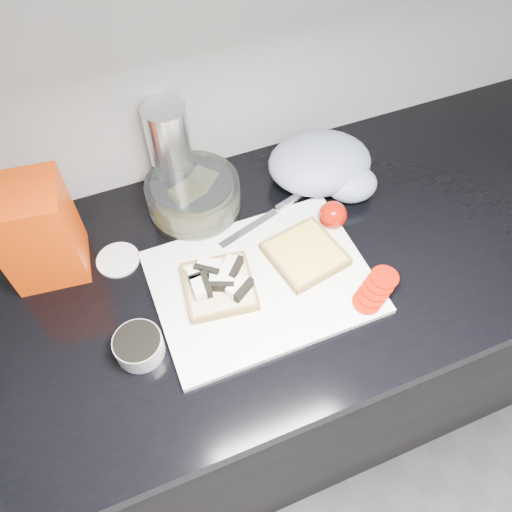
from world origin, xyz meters
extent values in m
cube|color=silver|center=(0.00, 1.50, 1.25)|extent=(3.50, 0.02, 2.50)
cube|color=black|center=(0.00, 1.20, 0.43)|extent=(3.50, 0.60, 0.86)
cube|color=black|center=(0.00, 1.20, 0.88)|extent=(3.50, 0.64, 0.04)
cube|color=white|center=(0.00, 1.15, 0.91)|extent=(0.40, 0.30, 0.01)
cube|color=beige|center=(-0.08, 1.16, 0.92)|extent=(0.14, 0.14, 0.02)
cube|color=white|center=(-0.11, 1.20, 0.94)|extent=(0.05, 0.03, 0.02)
cube|color=black|center=(-0.11, 1.20, 0.94)|extent=(0.05, 0.01, 0.02)
cube|color=white|center=(-0.09, 1.20, 0.94)|extent=(0.05, 0.05, 0.02)
cube|color=black|center=(-0.09, 1.20, 0.94)|extent=(0.04, 0.04, 0.02)
cube|color=white|center=(-0.05, 1.19, 0.94)|extent=(0.05, 0.05, 0.02)
cube|color=black|center=(-0.05, 1.19, 0.94)|extent=(0.04, 0.04, 0.02)
cube|color=white|center=(-0.12, 1.16, 0.94)|extent=(0.03, 0.04, 0.02)
cube|color=black|center=(-0.12, 1.16, 0.94)|extent=(0.01, 0.05, 0.02)
cube|color=white|center=(-0.07, 1.16, 0.94)|extent=(0.05, 0.04, 0.02)
cube|color=black|center=(-0.07, 1.16, 0.94)|extent=(0.05, 0.03, 0.02)
cube|color=white|center=(-0.05, 1.14, 0.94)|extent=(0.05, 0.04, 0.02)
cube|color=black|center=(-0.05, 1.14, 0.94)|extent=(0.05, 0.03, 0.02)
cube|color=beige|center=(0.10, 1.17, 0.92)|extent=(0.15, 0.15, 0.02)
cube|color=yellow|center=(0.10, 1.17, 0.93)|extent=(0.13, 0.13, 0.00)
cylinder|color=#9F1003|center=(0.16, 1.03, 0.92)|extent=(0.06, 0.06, 0.01)
cylinder|color=#9F1003|center=(0.17, 1.04, 0.92)|extent=(0.05, 0.05, 0.01)
cylinder|color=#9F1003|center=(0.18, 1.05, 0.92)|extent=(0.06, 0.06, 0.01)
cylinder|color=#9F1003|center=(0.19, 1.05, 0.93)|extent=(0.07, 0.07, 0.01)
cylinder|color=#9F1003|center=(0.21, 1.06, 0.93)|extent=(0.07, 0.07, 0.01)
cube|color=#B0B0B5|center=(0.02, 1.28, 0.91)|extent=(0.14, 0.06, 0.00)
cube|color=#B0B0B5|center=(0.13, 1.31, 0.92)|extent=(0.07, 0.03, 0.01)
cylinder|color=#9A9F9E|center=(-0.25, 1.10, 0.92)|extent=(0.08, 0.08, 0.04)
cylinder|color=black|center=(-0.25, 1.10, 0.94)|extent=(0.08, 0.08, 0.01)
cylinder|color=white|center=(-0.24, 1.31, 0.90)|extent=(0.09, 0.09, 0.01)
cylinder|color=silver|center=(-0.06, 1.38, 0.94)|extent=(0.19, 0.19, 0.08)
cube|color=yellow|center=(-0.07, 1.37, 0.93)|extent=(0.07, 0.06, 0.04)
cube|color=#F7F194|center=(-0.03, 1.40, 0.92)|extent=(0.08, 0.08, 0.01)
cube|color=#D23603|center=(-0.35, 1.34, 1.00)|extent=(0.14, 0.13, 0.20)
cylinder|color=silver|center=(-0.07, 1.46, 1.00)|extent=(0.09, 0.09, 0.21)
ellipsoid|color=#92A0B4|center=(0.22, 1.36, 0.95)|extent=(0.25, 0.21, 0.10)
ellipsoid|color=#92A0B4|center=(0.26, 1.29, 0.93)|extent=(0.12, 0.11, 0.07)
sphere|color=#9F1003|center=(0.19, 1.23, 0.93)|extent=(0.06, 0.06, 0.06)
camera|label=1|loc=(-0.20, 0.68, 1.69)|focal=35.00mm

